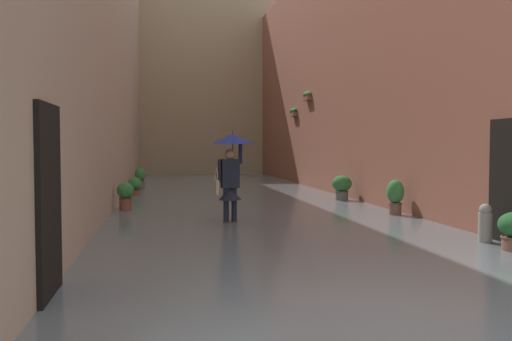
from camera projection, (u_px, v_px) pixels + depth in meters
The scene contains 11 objects.
ground_plane at pixel (231, 197), 18.42m from camera, with size 67.45×67.45×0.00m, color #605B56.
flood_water at pixel (231, 196), 18.42m from camera, with size 7.86×32.98×0.08m, color slate.
building_facade_left at pixel (358, 63), 18.95m from camera, with size 2.04×30.98×9.19m.
building_facade_far at pixel (201, 87), 32.35m from camera, with size 10.66×1.80×10.32m, color tan.
person_wading at pixel (231, 161), 11.79m from camera, with size 0.95×0.95×2.06m.
potted_plant_mid_right at pixel (135, 187), 18.14m from camera, with size 0.44×0.44×0.68m.
potted_plant_near_left at pixel (395, 196), 13.07m from camera, with size 0.42×0.42×0.92m.
potted_plant_near_right at pixel (125, 195), 13.98m from camera, with size 0.43×0.43×0.80m.
potted_plant_far_right at pixel (140, 179), 20.79m from camera, with size 0.40×0.40×0.90m.
potted_plant_far_left at pixel (342, 187), 16.58m from camera, with size 0.59×0.59×0.83m.
mooring_bollard at pixel (485, 225), 9.36m from camera, with size 0.23×0.23×0.75m.
Camera 1 is at (2.27, 4.74, 1.75)m, focal length 38.43 mm.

